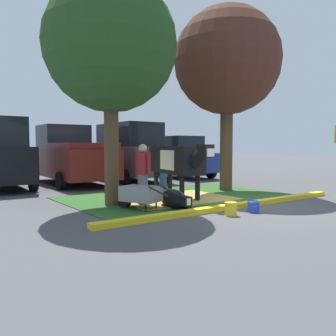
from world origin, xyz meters
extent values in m
plane|color=#4C4C4F|center=(0.00, 0.00, 0.00)|extent=(80.00, 80.00, 0.00)
cube|color=#2D5B23|center=(-0.45, 1.98, 0.01)|extent=(6.55, 4.37, 0.02)
cube|color=yellow|center=(-0.45, -0.35, 0.06)|extent=(7.75, 0.24, 0.12)
cube|color=tan|center=(-0.84, 1.67, 0.03)|extent=(3.32, 2.56, 0.04)
cylinder|color=#4C3823|center=(-2.75, 1.83, 1.46)|extent=(0.37, 0.37, 2.92)
sphere|color=#23471E|center=(-2.75, 1.83, 4.10)|extent=(3.39, 3.39, 3.39)
cylinder|color=#4C3823|center=(1.85, 2.25, 1.58)|extent=(0.43, 0.43, 3.17)
sphere|color=#4C281E|center=(1.85, 2.25, 4.44)|extent=(3.63, 3.63, 3.63)
cube|color=black|center=(-0.64, 1.87, 1.15)|extent=(1.10, 2.39, 0.80)
cube|color=white|center=(-0.67, 1.72, 1.15)|extent=(0.87, 1.02, 0.56)
cylinder|color=black|center=(-0.88, 0.56, 1.25)|extent=(0.43, 0.68, 0.58)
cube|color=black|center=(-0.94, 0.25, 1.43)|extent=(0.34, 0.48, 0.32)
cube|color=white|center=(-0.98, 0.05, 1.39)|extent=(0.22, 0.15, 0.20)
cylinder|color=black|center=(-0.56, 0.98, 0.37)|extent=(0.14, 0.14, 0.75)
cylinder|color=black|center=(-1.04, 1.07, 0.37)|extent=(0.14, 0.14, 0.75)
cylinder|color=black|center=(-0.25, 2.67, 0.37)|extent=(0.14, 0.14, 0.75)
cylinder|color=black|center=(-0.73, 2.76, 0.37)|extent=(0.14, 0.14, 0.75)
cylinder|color=black|center=(-0.43, 3.05, 0.90)|extent=(0.06, 0.06, 0.70)
ellipsoid|color=black|center=(-1.69, 0.60, 0.24)|extent=(0.63, 1.16, 0.48)
cube|color=black|center=(-1.78, 0.00, 0.26)|extent=(0.24, 0.31, 0.22)
cube|color=silver|center=(-1.79, -0.12, 0.26)|extent=(0.11, 0.07, 0.16)
cylinder|color=black|center=(-1.56, 0.22, 0.06)|extent=(0.15, 0.36, 0.10)
cylinder|color=#23478C|center=(0.07, 3.51, 0.39)|extent=(0.26, 0.26, 0.78)
cylinder|color=#23478C|center=(0.07, 3.51, 1.05)|extent=(0.34, 0.34, 0.54)
sphere|color=beige|center=(0.07, 3.51, 1.43)|extent=(0.21, 0.21, 0.21)
cylinder|color=#23478C|center=(0.28, 3.46, 1.08)|extent=(0.09, 0.09, 0.51)
cylinder|color=#23478C|center=(-0.15, 3.56, 1.08)|extent=(0.09, 0.09, 0.51)
cylinder|color=slate|center=(-2.11, 1.34, 0.41)|extent=(0.26, 0.26, 0.82)
cylinder|color=maroon|center=(-2.11, 1.34, 1.10)|extent=(0.34, 0.34, 0.56)
sphere|color=tan|center=(-2.11, 1.34, 1.49)|extent=(0.22, 0.22, 0.22)
cylinder|color=maroon|center=(-2.16, 1.55, 1.12)|extent=(0.09, 0.09, 0.53)
cylinder|color=maroon|center=(-2.07, 1.12, 1.12)|extent=(0.09, 0.09, 0.53)
cube|color=gray|center=(-2.49, 0.83, 0.40)|extent=(0.89, 1.06, 0.36)
cylinder|color=black|center=(-2.68, 1.30, 0.18)|extent=(0.23, 0.37, 0.36)
cylinder|color=black|center=(-2.58, 0.47, 0.12)|extent=(0.04, 0.04, 0.24)
cylinder|color=black|center=(-2.17, 0.64, 0.12)|extent=(0.04, 0.04, 0.24)
cylinder|color=black|center=(-2.45, 0.15, 0.52)|extent=(0.23, 0.51, 0.23)
cylinder|color=black|center=(-2.05, 0.31, 0.52)|extent=(0.23, 0.51, 0.23)
cylinder|color=yellow|center=(-1.21, -0.91, 0.14)|extent=(0.27, 0.27, 0.29)
torus|color=yellow|center=(-1.21, -0.91, 0.29)|extent=(0.29, 0.29, 0.02)
cylinder|color=blue|center=(-0.50, -0.95, 0.12)|extent=(0.28, 0.28, 0.25)
torus|color=blue|center=(-0.50, -0.95, 0.25)|extent=(0.30, 0.30, 0.02)
cylinder|color=black|center=(-3.52, 8.97, 0.32)|extent=(0.24, 0.65, 0.64)
cylinder|color=black|center=(-3.60, 5.98, 0.32)|extent=(0.24, 0.65, 0.64)
cube|color=maroon|center=(-1.67, 7.51, 0.87)|extent=(2.15, 5.45, 1.10)
cube|color=black|center=(-1.65, 8.46, 1.92)|extent=(1.89, 1.85, 1.00)
cube|color=maroon|center=(-1.71, 6.30, 1.54)|extent=(1.97, 2.75, 0.24)
cylinder|color=black|center=(-2.63, 9.29, 0.32)|extent=(0.24, 0.65, 0.64)
cylinder|color=black|center=(-0.63, 9.24, 0.32)|extent=(0.24, 0.65, 0.64)
cylinder|color=black|center=(-2.72, 5.78, 0.32)|extent=(0.24, 0.65, 0.64)
cylinder|color=black|center=(-0.72, 5.73, 0.32)|extent=(0.24, 0.65, 0.64)
cube|color=#3D3D42|center=(0.81, 7.14, 0.92)|extent=(2.03, 4.65, 1.20)
cube|color=black|center=(0.81, 7.14, 2.02)|extent=(1.76, 3.24, 1.00)
cylinder|color=black|center=(-0.10, 8.66, 0.32)|extent=(0.24, 0.65, 0.64)
cylinder|color=black|center=(1.80, 8.61, 0.32)|extent=(0.24, 0.65, 0.64)
cylinder|color=black|center=(-0.18, 5.67, 0.32)|extent=(0.24, 0.65, 0.64)
cylinder|color=black|center=(1.72, 5.62, 0.32)|extent=(0.24, 0.65, 0.64)
cube|color=navy|center=(3.74, 7.39, 0.77)|extent=(1.92, 4.45, 0.90)
cube|color=black|center=(3.74, 7.39, 1.62)|extent=(1.64, 2.24, 0.80)
cylinder|color=black|center=(2.88, 8.85, 0.32)|extent=(0.24, 0.65, 0.64)
cylinder|color=black|center=(4.68, 8.80, 0.32)|extent=(0.24, 0.65, 0.64)
cylinder|color=black|center=(2.81, 5.99, 0.32)|extent=(0.24, 0.65, 0.64)
cylinder|color=black|center=(4.60, 5.94, 0.32)|extent=(0.24, 0.65, 0.64)
camera|label=1|loc=(-6.93, -6.34, 1.56)|focal=37.60mm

